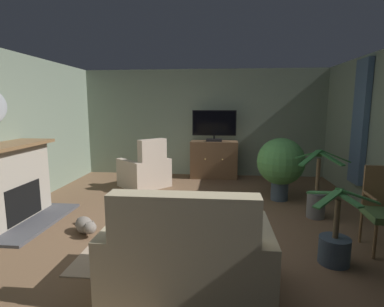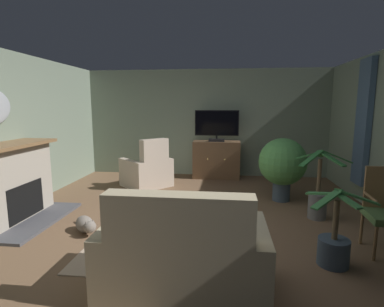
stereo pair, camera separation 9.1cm
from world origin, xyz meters
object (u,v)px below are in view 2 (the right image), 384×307
potted_plant_small_fern_corner (334,246)px  folded_newspaper (195,201)px  tv_remote (174,199)px  potted_plant_leafy_by_curtain (318,200)px  fireplace (11,185)px  sofa_floral (184,258)px  armchair_in_far_corner (148,172)px  tv_cabinet (216,160)px  coffee_table (191,206)px  potted_plant_on_hearth_side (283,163)px  cat (86,224)px  television (217,125)px

potted_plant_small_fern_corner → folded_newspaper: bearing=160.5°
tv_remote → potted_plant_leafy_by_curtain: potted_plant_leafy_by_curtain is taller
fireplace → sofa_floral: (2.80, -1.42, -0.23)m
sofa_floral → armchair_in_far_corner: bearing=110.0°
tv_cabinet → potted_plant_small_fern_corner: tv_cabinet is taller
sofa_floral → potted_plant_leafy_by_curtain: 2.71m
tv_remote → coffee_table: bearing=-8.9°
folded_newspaper → armchair_in_far_corner: size_ratio=0.25×
armchair_in_far_corner → potted_plant_on_hearth_side: (2.68, -0.67, 0.37)m
coffee_table → cat: 1.47m
potted_plant_small_fern_corner → television: bearing=110.3°
fireplace → potted_plant_leafy_by_curtain: fireplace is taller
television → potted_plant_small_fern_corner: television is taller
fireplace → tv_remote: bearing=-4.1°
television → tv_remote: size_ratio=6.02×
armchair_in_far_corner → potted_plant_leafy_by_curtain: bearing=-26.3°
potted_plant_small_fern_corner → cat: (-3.07, 0.48, -0.10)m
television → tv_remote: television is taller
fireplace → folded_newspaper: 2.78m
fireplace → folded_newspaper: (2.78, -0.21, -0.09)m
armchair_in_far_corner → potted_plant_on_hearth_side: potted_plant_on_hearth_side is taller
armchair_in_far_corner → cat: size_ratio=2.15×
potted_plant_on_hearth_side → cat: size_ratio=2.06×
coffee_table → cat: coffee_table is taller
television → potted_plant_leafy_by_curtain: size_ratio=0.96×
tv_remote → sofa_floral: bearing=-75.4°
television → cat: 3.90m
coffee_table → cat: bearing=-177.3°
coffee_table → cat: size_ratio=2.00×
potted_plant_small_fern_corner → potted_plant_leafy_by_curtain: bearing=80.8°
tv_cabinet → potted_plant_leafy_by_curtain: (1.64, -2.48, -0.12)m
sofa_floral → potted_plant_leafy_by_curtain: size_ratio=1.42×
potted_plant_small_fern_corner → potted_plant_on_hearth_side: size_ratio=0.74×
fireplace → television: bearing=46.1°
coffee_table → tv_cabinet: bearing=86.2°
tv_remote → fireplace: bearing=176.4°
potted_plant_on_hearth_side → armchair_in_far_corner: bearing=166.1°
folded_newspaper → sofa_floral: sofa_floral is taller
sofa_floral → folded_newspaper: bearing=91.3°
tv_cabinet → folded_newspaper: tv_cabinet is taller
fireplace → cat: size_ratio=2.82×
potted_plant_on_hearth_side → potted_plant_leafy_by_curtain: bearing=-65.4°
sofa_floral → potted_plant_small_fern_corner: 1.68m
tv_cabinet → armchair_in_far_corner: 1.73m
fireplace → tv_cabinet: 4.28m
potted_plant_on_hearth_side → cat: potted_plant_on_hearth_side is taller
television → armchair_in_far_corner: size_ratio=0.85×
sofa_floral → armchair_in_far_corner: size_ratio=1.26×
television → armchair_in_far_corner: 1.94m
tv_remote → potted_plant_on_hearth_side: (1.69, 1.66, 0.21)m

